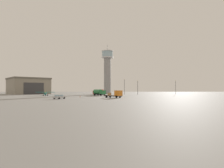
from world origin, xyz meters
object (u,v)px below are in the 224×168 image
light_post_east (124,85)px  traffic_cone_near_left (80,96)px  control_tower (107,69)px  airplane_teal (45,93)px  truck_fuel_tanker_green (99,92)px  truck_flatbed_orange (116,94)px  truck_fuel_tanker_red (99,92)px  light_post_west (138,86)px  car_silver (59,97)px  light_post_centre (176,86)px

light_post_east → traffic_cone_near_left: 42.30m
control_tower → light_post_east: bearing=-66.1°
light_post_east → traffic_cone_near_left: size_ratio=16.72×
airplane_teal → truck_fuel_tanker_green: bearing=-104.4°
airplane_teal → truck_flatbed_orange: (32.80, -25.42, 0.06)m
truck_fuel_tanker_red → traffic_cone_near_left: 29.78m
light_post_west → traffic_cone_near_left: (-27.81, -32.03, -4.62)m
airplane_teal → light_post_east: light_post_east is taller
car_silver → light_post_east: 58.97m
light_post_east → traffic_cone_near_left: (-20.72, -36.52, -5.12)m
control_tower → truck_fuel_tanker_green: control_tower is taller
control_tower → airplane_teal: control_tower is taller
truck_fuel_tanker_red → car_silver: 46.99m
truck_flatbed_orange → truck_fuel_tanker_green: size_ratio=1.06×
control_tower → traffic_cone_near_left: size_ratio=62.81×
airplane_teal → car_silver: size_ratio=1.97×
truck_fuel_tanker_red → light_post_east: 16.81m
light_post_east → light_post_centre: 32.21m
truck_flatbed_orange → truck_fuel_tanker_green: truck_fuel_tanker_green is taller
truck_flatbed_orange → traffic_cone_near_left: (-13.80, 8.73, -1.01)m
light_post_centre → light_post_west: bearing=-159.2°
truck_fuel_tanker_green → light_post_west: size_ratio=0.79×
truck_flatbed_orange → traffic_cone_near_left: truck_flatbed_orange is taller
truck_fuel_tanker_red → control_tower: bearing=-148.9°
truck_flatbed_orange → light_post_west: (14.01, 40.76, 3.60)m
truck_flatbed_orange → light_post_west: size_ratio=0.84×
car_silver → light_post_west: bearing=-11.4°
truck_fuel_tanker_green → traffic_cone_near_left: 18.83m
truck_fuel_tanker_green → light_post_east: bearing=98.4°
truck_fuel_tanker_red → light_post_east: light_post_east is taller
light_post_east → light_post_centre: light_post_east is taller
control_tower → light_post_east: 27.77m
truck_fuel_tanker_red → car_silver: truck_fuel_tanker_red is taller
light_post_west → airplane_teal: bearing=-161.9°
light_post_west → light_post_centre: (24.74, 9.40, 0.29)m
control_tower → truck_flatbed_orange: (3.18, -68.03, -16.39)m
airplane_teal → truck_fuel_tanker_green: (25.80, 0.81, 0.46)m
control_tower → light_post_centre: size_ratio=3.94×
control_tower → truck_fuel_tanker_red: 34.47m
airplane_teal → truck_fuel_tanker_red: 28.00m
airplane_teal → truck_flatbed_orange: truck_flatbed_orange is taller
airplane_teal → truck_fuel_tanker_red: bearing=-79.8°
truck_fuel_tanker_green → light_post_west: 25.74m
truck_fuel_tanker_green → light_post_west: light_post_west is taller
light_post_west → traffic_cone_near_left: 42.67m
light_post_centre → traffic_cone_near_left: (-52.55, -41.43, -4.91)m
control_tower → truck_flatbed_orange: bearing=-87.3°
traffic_cone_near_left → light_post_east: bearing=60.4°
airplane_teal → light_post_east: size_ratio=0.97×
airplane_teal → light_post_west: size_ratio=1.08×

